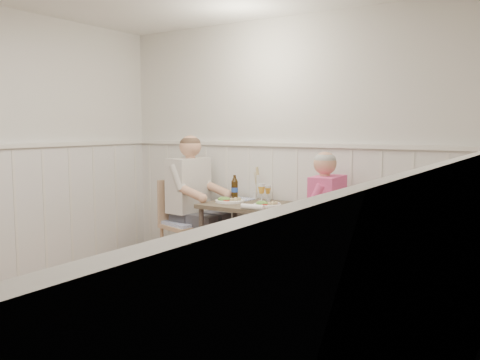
{
  "coord_description": "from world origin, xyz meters",
  "views": [
    {
      "loc": [
        2.43,
        -2.36,
        1.5
      ],
      "look_at": [
        -0.16,
        1.64,
        1.0
      ],
      "focal_mm": 38.0,
      "sensor_mm": 36.0,
      "label": 1
    }
  ],
  "objects": [
    {
      "name": "beer_glass_b",
      "position": [
        -0.14,
        2.01,
        0.87
      ],
      "size": [
        0.07,
        0.07,
        0.18
      ],
      "color": "silver",
      "rests_on": "dining_table"
    },
    {
      "name": "room_shell",
      "position": [
        0.0,
        0.0,
        1.52
      ],
      "size": [
        4.04,
        4.54,
        2.6
      ],
      "color": "silver",
      "rests_on": "ground"
    },
    {
      "name": "wainscot",
      "position": [
        0.0,
        0.69,
        0.69
      ],
      "size": [
        4.0,
        4.49,
        1.34
      ],
      "color": "silver",
      "rests_on": "ground"
    },
    {
      "name": "gingham_mat",
      "position": [
        -0.44,
        2.02,
        0.75
      ],
      "size": [
        0.34,
        0.28,
        0.01
      ],
      "color": "#5466AC",
      "rests_on": "dining_table"
    },
    {
      "name": "grass_vase",
      "position": [
        -0.29,
        2.12,
        0.91
      ],
      "size": [
        0.04,
        0.04,
        0.36
      ],
      "color": "silver",
      "rests_on": "dining_table"
    },
    {
      "name": "chair_right",
      "position": [
        0.62,
        1.8,
        0.5
      ],
      "size": [
        0.52,
        0.52,
        0.92
      ],
      "color": "tan",
      "rests_on": "ground"
    },
    {
      "name": "ground_plane",
      "position": [
        0.0,
        0.0,
        0.0
      ],
      "size": [
        4.5,
        4.5,
        0.0
      ],
      "primitive_type": "plane",
      "color": "#4C2F1A"
    },
    {
      "name": "plate_man",
      "position": [
        0.04,
        1.79,
        0.77
      ],
      "size": [
        0.26,
        0.26,
        0.07
      ],
      "color": "white",
      "rests_on": "dining_table"
    },
    {
      "name": "plate_diner",
      "position": [
        -0.41,
        1.8,
        0.77
      ],
      "size": [
        0.3,
        0.3,
        0.07
      ],
      "color": "white",
      "rests_on": "dining_table"
    },
    {
      "name": "beer_glass_a",
      "position": [
        -0.12,
        2.11,
        0.86
      ],
      "size": [
        0.06,
        0.06,
        0.16
      ],
      "color": "silver",
      "rests_on": "dining_table"
    },
    {
      "name": "diner_cream",
      "position": [
        -0.91,
        1.84,
        0.6
      ],
      "size": [
        0.69,
        0.48,
        1.44
      ],
      "color": "#3F3F47",
      "rests_on": "ground"
    },
    {
      "name": "beer_bottle",
      "position": [
        -0.47,
        2.02,
        0.86
      ],
      "size": [
        0.07,
        0.07,
        0.25
      ],
      "color": "black",
      "rests_on": "dining_table"
    },
    {
      "name": "man_in_pink",
      "position": [
        0.59,
        1.87,
        0.55
      ],
      "size": [
        0.62,
        0.43,
        1.3
      ],
      "color": "#3F3F47",
      "rests_on": "ground"
    },
    {
      "name": "dining_table",
      "position": [
        -0.16,
        1.84,
        0.65
      ],
      "size": [
        0.88,
        0.7,
        0.75
      ],
      "color": "#4C422E",
      "rests_on": "ground"
    },
    {
      "name": "chair_left",
      "position": [
        -0.98,
        1.79,
        0.51
      ],
      "size": [
        0.55,
        0.55,
        0.94
      ],
      "color": "tan",
      "rests_on": "ground"
    },
    {
      "name": "rolled_napkin",
      "position": [
        0.05,
        1.53,
        0.77
      ],
      "size": [
        0.23,
        0.06,
        0.05
      ],
      "color": "white",
      "rests_on": "dining_table"
    }
  ]
}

